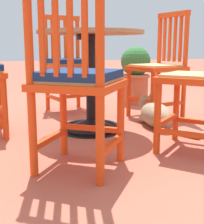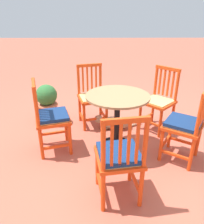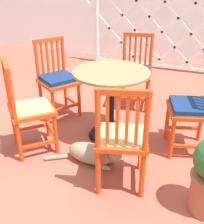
{
  "view_description": "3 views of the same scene",
  "coord_description": "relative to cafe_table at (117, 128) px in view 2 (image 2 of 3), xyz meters",
  "views": [
    {
      "loc": [
        -2.24,
        0.75,
        0.62
      ],
      "look_at": [
        -0.08,
        0.18,
        0.17
      ],
      "focal_mm": 52.14,
      "sensor_mm": 36.0,
      "label": 1
    },
    {
      "loc": [
        0.28,
        2.66,
        1.64
      ],
      "look_at": [
        0.25,
        0.25,
        0.52
      ],
      "focal_mm": 35.59,
      "sensor_mm": 36.0,
      "label": 2
    },
    {
      "loc": [
        0.89,
        -2.2,
        1.61
      ],
      "look_at": [
        0.01,
        0.13,
        0.31
      ],
      "focal_mm": 44.16,
      "sensor_mm": 36.0,
      "label": 3
    }
  ],
  "objects": [
    {
      "name": "terracotta_planter",
      "position": [
        1.02,
        -0.73,
        0.04
      ],
      "size": [
        0.32,
        0.32,
        0.62
      ],
      "color": "#B25B3D",
      "rests_on": "ground_plane"
    },
    {
      "name": "orange_chair_facing_out",
      "position": [
        -0.75,
        0.24,
        0.16
      ],
      "size": [
        0.55,
        0.55,
        0.91
      ],
      "color": "#D64214",
      "rests_on": "ground_plane"
    },
    {
      "name": "ground_plane",
      "position": [
        -0.07,
        -0.22,
        -0.28
      ],
      "size": [
        24.0,
        24.0,
        0.0
      ],
      "primitive_type": "plane",
      "color": "#AD5642"
    },
    {
      "name": "orange_chair_near_fence",
      "position": [
        -0.64,
        -0.51,
        0.15
      ],
      "size": [
        0.57,
        0.57,
        0.91
      ],
      "color": "#D64214",
      "rests_on": "ground_plane"
    },
    {
      "name": "orange_chair_tucked_in",
      "position": [
        0.8,
        0.03,
        0.16
      ],
      "size": [
        0.5,
        0.5,
        0.91
      ],
      "color": "#D64214",
      "rests_on": "ground_plane"
    },
    {
      "name": "orange_chair_at_corner",
      "position": [
        0.04,
        0.82,
        0.16
      ],
      "size": [
        0.46,
        0.46,
        0.91
      ],
      "color": "#D64214",
      "rests_on": "ground_plane"
    },
    {
      "name": "cafe_table",
      "position": [
        0.0,
        0.0,
        0.0
      ],
      "size": [
        0.76,
        0.76,
        0.73
      ],
      "color": "black",
      "rests_on": "ground_plane"
    },
    {
      "name": "pet_water_bowl",
      "position": [
        -1.35,
        -0.56,
        -0.26
      ],
      "size": [
        0.17,
        0.17,
        0.05
      ],
      "primitive_type": "cylinder",
      "color": "silver",
      "rests_on": "ground_plane"
    },
    {
      "name": "orange_chair_by_planter",
      "position": [
        0.33,
        -0.69,
        0.15
      ],
      "size": [
        0.49,
        0.49,
        0.91
      ],
      "color": "#D64214",
      "rests_on": "ground_plane"
    },
    {
      "name": "tabby_cat",
      "position": [
        0.02,
        -0.52,
        -0.19
      ],
      "size": [
        0.74,
        0.27,
        0.23
      ],
      "color": "#9E896B",
      "rests_on": "ground_plane"
    }
  ]
}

